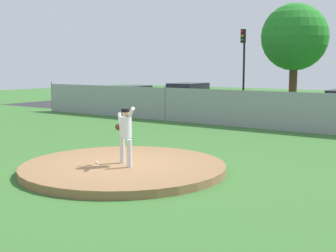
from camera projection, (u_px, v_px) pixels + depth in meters
The scene contains 10 objects.
ground_plane at pixel (230, 142), 17.18m from camera, with size 80.00×80.00×0.00m, color #386B2D.
asphalt_strip at pixel (307, 120), 24.00m from camera, with size 44.00×7.00×0.01m, color #2B2B2D.
pitchers_mound at pixel (124, 167), 12.35m from camera, with size 5.52×5.52×0.21m, color olive.
pitcher_youth at pixel (125, 130), 12.06m from camera, with size 0.81×0.44×1.58m.
baseball at pixel (97, 162), 12.33m from camera, with size 0.07×0.07×0.07m, color white.
chainlink_fence at pixel (273, 111), 20.28m from camera, with size 29.80×0.07×1.83m.
parked_car_navy at pixel (133, 98), 30.58m from camera, with size 1.83×4.17×1.54m.
parked_car_silver at pixel (188, 98), 28.58m from camera, with size 2.17×4.83×1.79m.
traffic_light_near at pixel (243, 55), 30.77m from camera, with size 0.28×0.46×5.29m.
tree_slender_far at pixel (295, 38), 31.09m from camera, with size 4.54×4.54×7.07m.
Camera 1 is at (8.07, -9.09, 2.82)m, focal length 48.85 mm.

